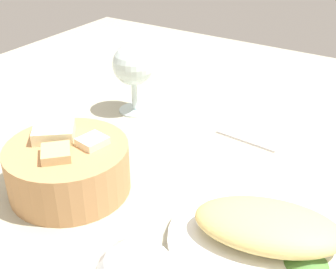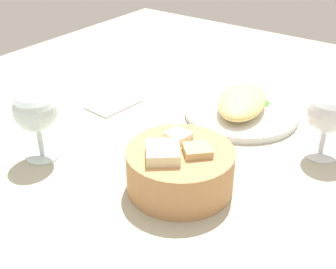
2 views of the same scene
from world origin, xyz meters
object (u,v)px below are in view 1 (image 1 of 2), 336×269
(bread_basket, at_px, (68,166))
(wine_glass_near, at_px, (133,67))
(plate, at_px, (265,243))
(folded_napkin, at_px, (254,132))

(bread_basket, distance_m, wine_glass_near, 0.26)
(plate, bearing_deg, folded_napkin, -64.66)
(bread_basket, bearing_deg, plate, -172.60)
(plate, distance_m, wine_glass_near, 0.41)
(wine_glass_near, height_order, folded_napkin, wine_glass_near)
(bread_basket, height_order, wine_glass_near, wine_glass_near)
(folded_napkin, bearing_deg, plate, -59.66)
(bread_basket, distance_m, folded_napkin, 0.33)
(plate, height_order, bread_basket, bread_basket)
(wine_glass_near, xyz_separation_m, folded_napkin, (-0.23, -0.04, -0.08))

